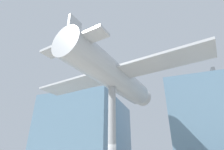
% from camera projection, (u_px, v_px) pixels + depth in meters
% --- Properties ---
extents(glass_pavilion_left, '(10.84, 13.26, 10.84)m').
position_uv_depth(glass_pavilion_left, '(87.00, 135.00, 27.54)').
color(glass_pavilion_left, '#60849E').
rests_on(glass_pavilion_left, ground_plane).
extents(glass_pavilion_right, '(10.84, 13.26, 10.84)m').
position_uv_depth(glass_pavilion_right, '(216.00, 129.00, 22.08)').
color(glass_pavilion_right, '#60849E').
rests_on(glass_pavilion_right, ground_plane).
extents(support_pylon_central, '(0.57, 0.57, 6.67)m').
position_uv_depth(support_pylon_central, '(112.00, 132.00, 12.20)').
color(support_pylon_central, '#999EA3').
rests_on(support_pylon_central, ground_plane).
extents(suspended_airplane, '(15.06, 12.47, 3.25)m').
position_uv_depth(suspended_airplane, '(114.00, 77.00, 14.42)').
color(suspended_airplane, '#B2B7BC').
rests_on(suspended_airplane, support_pylon_central).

